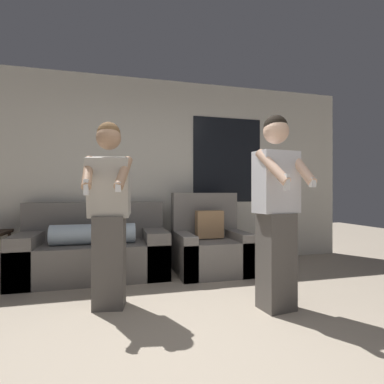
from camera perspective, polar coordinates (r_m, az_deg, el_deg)
The scene contains 6 objects.
ground_plane at distance 2.09m, azimuth 2.63°, elevation -30.25°, with size 14.00×14.00×0.00m, color tan.
wall_back at distance 4.43m, azimuth -7.36°, elevation 3.91°, with size 6.18×0.07×2.70m.
couch at distance 4.00m, azimuth -18.06°, elevation -10.54°, with size 1.77×0.87×0.91m.
armchair at distance 4.02m, azimuth 3.34°, elevation -10.22°, with size 0.91×0.80×1.04m.
person_left at distance 2.82m, azimuth -15.53°, elevation -3.60°, with size 0.43×0.53×1.68m.
person_right at distance 2.79m, azimuth 15.79°, elevation -2.92°, with size 0.44×0.49×1.74m.
Camera 1 is at (-0.53, -1.72, 1.05)m, focal length 28.00 mm.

